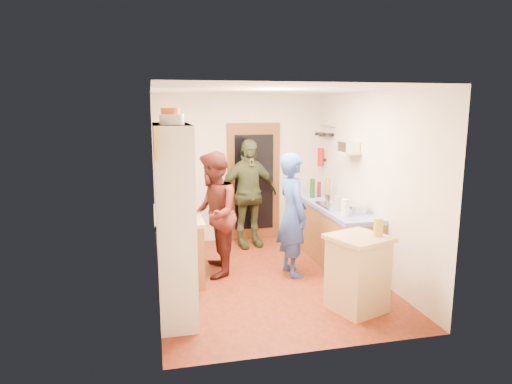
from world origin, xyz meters
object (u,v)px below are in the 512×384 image
object	(u,v)px
island_base	(357,275)
hutch_body	(174,221)
right_counter_base	(334,235)
person_hob	(295,215)
person_back	(249,194)
person_left	(215,214)

from	to	relation	value
island_base	hutch_body	bearing A→B (deg)	168.63
right_counter_base	person_hob	distance (m)	1.00
right_counter_base	person_back	world-z (taller)	person_back
island_base	person_hob	xyz separation A→B (m)	(-0.36, 1.28, 0.45)
island_base	person_hob	bearing A→B (deg)	105.80
hutch_body	right_counter_base	bearing A→B (deg)	27.47
hutch_body	person_left	xyz separation A→B (m)	(0.63, 1.16, -0.21)
hutch_body	person_back	size ratio (longest dim) A/B	1.19
right_counter_base	island_base	xyz separation A→B (m)	(-0.41, -1.72, 0.01)
right_counter_base	person_left	size ratio (longest dim) A/B	1.24
hutch_body	right_counter_base	world-z (taller)	hutch_body
person_hob	person_back	bearing A→B (deg)	8.05
right_counter_base	person_hob	bearing A→B (deg)	-150.60
hutch_body	right_counter_base	distance (m)	2.90
right_counter_base	person_left	world-z (taller)	person_left
hutch_body	right_counter_base	xyz separation A→B (m)	(2.50, 1.30, -0.68)
island_base	person_back	bearing A→B (deg)	104.54
island_base	person_left	xyz separation A→B (m)	(-1.45, 1.58, 0.46)
hutch_body	island_base	distance (m)	2.23
person_back	right_counter_base	bearing A→B (deg)	-54.51
hutch_body	person_back	bearing A→B (deg)	59.82
right_counter_base	island_base	world-z (taller)	island_base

